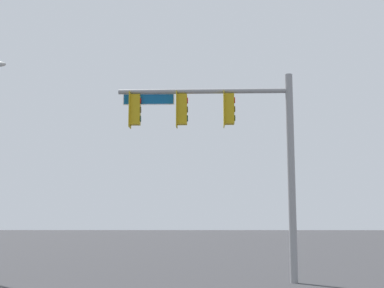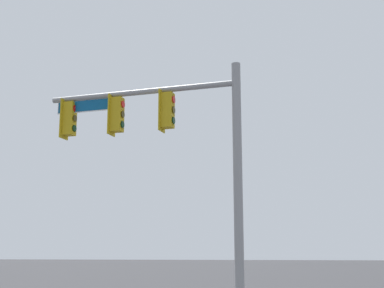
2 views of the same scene
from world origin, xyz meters
TOP-DOWN VIEW (x-y plane):
  - signal_pole_near at (-5.04, -8.70)m, footprint 6.31×0.53m

SIDE VIEW (x-z plane):
  - signal_pole_near at x=-5.04m, z-range 1.50..8.86m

